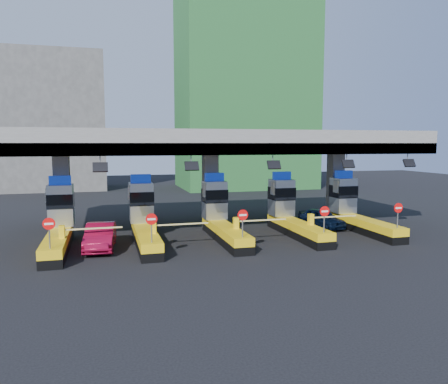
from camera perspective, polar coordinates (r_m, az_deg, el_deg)
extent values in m
plane|color=black|center=(28.88, -0.38, -5.98)|extent=(120.00, 120.00, 0.00)
cube|color=slate|center=(31.12, -1.83, 6.50)|extent=(28.00, 12.00, 1.50)
cube|color=#4C4C49|center=(25.62, 1.18, 5.64)|extent=(28.00, 0.60, 0.70)
cube|color=slate|center=(30.57, -20.35, -0.47)|extent=(1.00, 1.00, 5.50)
cube|color=slate|center=(31.31, -1.81, 0.08)|extent=(1.00, 1.00, 5.50)
cube|color=slate|center=(35.02, 14.31, 0.55)|extent=(1.00, 1.00, 5.50)
cylinder|color=slate|center=(24.57, -15.88, 3.97)|extent=(0.06, 0.06, 0.50)
cube|color=black|center=(24.39, -15.85, 3.13)|extent=(0.80, 0.38, 0.54)
cylinder|color=slate|center=(25.04, -4.33, 4.23)|extent=(0.06, 0.06, 0.50)
cube|color=black|center=(24.85, -4.23, 3.41)|extent=(0.80, 0.38, 0.54)
cylinder|color=slate|center=(26.45, 6.39, 4.32)|extent=(0.06, 0.06, 0.50)
cube|color=black|center=(26.28, 6.54, 3.54)|extent=(0.80, 0.38, 0.54)
cylinder|color=slate|center=(28.68, 15.73, 4.28)|extent=(0.06, 0.06, 0.50)
cube|color=black|center=(28.53, 15.92, 3.56)|extent=(0.80, 0.38, 0.54)
cylinder|color=slate|center=(31.25, 22.84, 4.17)|extent=(0.06, 0.06, 0.50)
cube|color=black|center=(31.10, 23.04, 3.51)|extent=(0.80, 0.38, 0.54)
cube|color=black|center=(27.05, -20.86, -6.71)|extent=(1.20, 8.00, 0.50)
cube|color=#E5B70C|center=(26.94, -20.91, -5.68)|extent=(1.20, 8.00, 0.50)
cube|color=#9EA3A8|center=(29.43, -20.51, -1.61)|extent=(1.50, 1.50, 2.60)
cube|color=black|center=(29.38, -20.54, -1.03)|extent=(1.56, 1.56, 0.90)
cube|color=#0C2DBF|center=(29.27, -20.63, 1.46)|extent=(1.30, 0.35, 0.55)
cube|color=white|center=(29.14, -22.18, -0.37)|extent=(0.06, 0.70, 0.90)
cylinder|color=slate|center=(23.26, -21.83, -5.32)|extent=(0.07, 0.07, 1.30)
cylinder|color=red|center=(23.12, -21.90, -3.87)|extent=(0.60, 0.04, 0.60)
cube|color=white|center=(23.09, -21.91, -3.88)|extent=(0.42, 0.02, 0.10)
cube|color=#E5B70C|center=(25.62, -20.43, -4.90)|extent=(0.30, 0.35, 0.70)
cube|color=white|center=(25.50, -16.74, -4.59)|extent=(3.20, 0.08, 0.08)
cube|color=black|center=(27.01, -10.18, -6.41)|extent=(1.20, 8.00, 0.50)
cube|color=#E5B70C|center=(26.91, -10.21, -5.37)|extent=(1.20, 8.00, 0.50)
cube|color=#9EA3A8|center=(29.40, -10.76, -1.32)|extent=(1.50, 1.50, 2.60)
cube|color=black|center=(29.34, -10.77, -0.75)|extent=(1.56, 1.56, 0.90)
cube|color=#0C2DBF|center=(29.23, -10.83, 1.75)|extent=(1.30, 0.35, 0.55)
cube|color=white|center=(28.97, -12.32, -0.08)|extent=(0.06, 0.70, 0.90)
cylinder|color=slate|center=(23.21, -9.44, -4.96)|extent=(0.07, 0.07, 1.30)
cylinder|color=red|center=(23.08, -9.45, -3.51)|extent=(0.60, 0.04, 0.60)
cube|color=white|center=(23.05, -9.45, -3.53)|extent=(0.42, 0.02, 0.10)
cube|color=#E5B70C|center=(25.65, -9.21, -4.56)|extent=(0.30, 0.35, 0.70)
cube|color=white|center=(25.85, -5.56, -4.20)|extent=(3.20, 0.08, 0.08)
cube|color=black|center=(27.88, 0.15, -5.91)|extent=(1.20, 8.00, 0.50)
cube|color=#E5B70C|center=(27.78, 0.15, -4.90)|extent=(1.20, 8.00, 0.50)
cube|color=#9EA3A8|center=(30.21, -1.27, -1.01)|extent=(1.50, 1.50, 2.60)
cube|color=black|center=(30.15, -1.26, -0.45)|extent=(1.56, 1.56, 0.90)
cube|color=#0C2DBF|center=(30.04, -1.28, 1.98)|extent=(1.30, 0.35, 0.55)
cube|color=white|center=(29.65, -2.63, 0.21)|extent=(0.06, 0.70, 0.90)
cylinder|color=slate|center=(24.23, 2.44, -4.41)|extent=(0.07, 0.07, 1.30)
cylinder|color=red|center=(24.09, 2.47, -3.02)|extent=(0.60, 0.04, 0.60)
cube|color=white|center=(24.07, 2.49, -3.03)|extent=(0.42, 0.02, 0.10)
cube|color=#E5B70C|center=(26.63, 1.58, -4.08)|extent=(0.30, 0.35, 0.70)
cube|color=white|center=(27.14, 4.92, -3.69)|extent=(3.20, 0.08, 0.08)
cube|color=black|center=(29.59, 9.56, -5.28)|extent=(1.20, 8.00, 0.50)
cube|color=#E5B70C|center=(29.49, 9.58, -4.33)|extent=(1.20, 8.00, 0.50)
cube|color=#9EA3A8|center=(31.79, 7.51, -0.70)|extent=(1.50, 1.50, 2.60)
cube|color=black|center=(31.73, 7.53, -0.16)|extent=(1.56, 1.56, 0.90)
cube|color=#0C2DBF|center=(31.63, 7.55, 2.14)|extent=(1.30, 0.35, 0.55)
cube|color=white|center=(31.13, 6.38, 0.47)|extent=(0.06, 0.70, 0.90)
cylinder|color=slate|center=(26.17, 12.95, -3.76)|extent=(0.07, 0.07, 1.30)
cylinder|color=red|center=(26.05, 13.01, -2.47)|extent=(0.60, 0.04, 0.60)
cube|color=white|center=(26.03, 13.04, -2.48)|extent=(0.42, 0.02, 0.10)
cube|color=#E5B70C|center=(28.48, 11.26, -3.52)|extent=(0.30, 0.35, 0.70)
cube|color=white|center=(29.23, 14.16, -3.14)|extent=(3.20, 0.08, 0.08)
cube|color=black|center=(31.99, 17.74, -4.62)|extent=(1.20, 8.00, 0.50)
cube|color=#E5B70C|center=(31.90, 17.77, -3.74)|extent=(1.20, 8.00, 0.50)
cube|color=#9EA3A8|center=(34.04, 15.29, -0.40)|extent=(1.50, 1.50, 2.60)
cube|color=black|center=(33.99, 15.32, 0.09)|extent=(1.56, 1.56, 0.90)
cube|color=#0C2DBF|center=(33.89, 15.36, 2.25)|extent=(1.30, 0.35, 0.55)
cube|color=white|center=(33.30, 14.40, 0.69)|extent=(0.06, 0.70, 0.90)
cylinder|color=slate|center=(28.86, 21.73, -3.11)|extent=(0.07, 0.07, 1.30)
cylinder|color=red|center=(28.75, 21.82, -1.94)|extent=(0.60, 0.04, 0.60)
cube|color=white|center=(28.73, 21.85, -1.95)|extent=(0.42, 0.02, 0.10)
cube|color=#E5B70C|center=(31.02, 19.56, -2.96)|extent=(0.30, 0.35, 0.70)
cube|color=white|center=(31.98, 21.99, -2.60)|extent=(3.20, 0.08, 0.08)
cube|color=#1E5926|center=(62.81, 2.71, 13.50)|extent=(18.00, 12.00, 28.00)
cube|color=#4C4C49|center=(63.67, -21.65, 8.45)|extent=(14.00, 10.00, 18.00)
imported|color=black|center=(32.99, 12.60, -3.35)|extent=(2.42, 4.35, 1.40)
imported|color=maroon|center=(26.69, -15.86, -5.60)|extent=(1.95, 4.70, 1.51)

